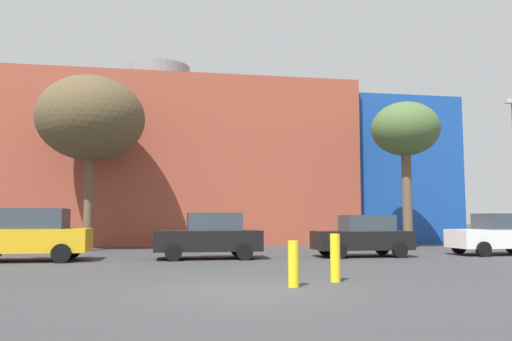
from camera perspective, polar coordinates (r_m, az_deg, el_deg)
The scene contains 10 objects.
ground_plane at distance 11.06m, azimuth -1.06°, elevation -13.26°, with size 200.00×200.00×0.00m, color #38383A.
building_backdrop at distance 34.11m, azimuth -10.85°, elevation 0.17°, with size 36.87×12.45×11.54m.
parked_car_1 at distance 19.95m, azimuth -24.04°, elevation -6.58°, with size 4.29×2.11×1.86m.
parked_car_2 at distance 19.42m, azimuth -5.22°, elevation -7.27°, with size 3.96×1.95×1.72m.
parked_car_3 at distance 20.81m, azimuth 11.83°, elevation -7.16°, with size 3.78×1.86×1.64m.
parked_car_4 at distance 23.66m, azimuth 25.50°, elevation -6.43°, with size 3.94×1.94×1.71m.
bare_tree_0 at distance 25.75m, azimuth -17.92°, elevation 5.49°, with size 5.07×5.07×8.29m.
bare_tree_1 at distance 27.43m, azimuth 16.31°, elevation 4.22°, with size 3.46×3.46×7.47m.
bollard_yellow_0 at distance 11.58m, azimuth 4.20°, elevation -10.34°, with size 0.24×0.24×1.02m, color yellow.
bollard_yellow_1 at distance 12.61m, azimuth 8.82°, elevation -9.59°, with size 0.24×0.24×1.15m, color yellow.
Camera 1 is at (-1.67, -10.83, 1.54)m, focal length 35.88 mm.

